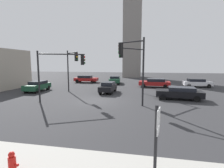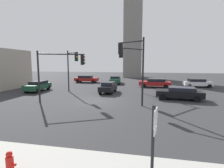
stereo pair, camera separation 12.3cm
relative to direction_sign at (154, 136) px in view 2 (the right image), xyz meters
The scene contains 15 objects.
ground_plane 12.12m from the direction_sign, 114.58° to the left, with size 107.63×107.63×0.00m, color #2D2D30.
direction_sign is the anchor object (origin of this frame).
traffic_light_0 10.72m from the direction_sign, 98.17° to the left, with size 2.49×1.44×5.99m.
traffic_light_1 15.05m from the direction_sign, 96.50° to the left, with size 2.70×3.10×5.61m.
traffic_light_2 17.64m from the direction_sign, 122.30° to the left, with size 2.28×2.08×5.44m.
traffic_light_3 13.35m from the direction_sign, 129.42° to the left, with size 4.09×2.16×4.96m.
fire_hydrant 4.77m from the direction_sign, behind, with size 0.34×0.24×0.78m.
car_0 20.98m from the direction_sign, 133.91° to the left, with size 1.87×4.25×1.39m.
car_1 24.80m from the direction_sign, 71.22° to the left, with size 4.26×1.90×1.34m.
car_2 22.19m from the direction_sign, 86.51° to the left, with size 4.91×2.37×1.37m.
car_3 26.48m from the direction_sign, 102.54° to the left, with size 2.42×4.68×1.40m.
car_4 16.60m from the direction_sign, 107.20° to the left, with size 1.72×3.95×1.39m.
car_5 28.78m from the direction_sign, 113.88° to the left, with size 4.61×2.16×1.38m.
car_6 13.74m from the direction_sign, 75.91° to the left, with size 4.80×2.40×1.31m.
skyline_tower 43.91m from the direction_sign, 95.00° to the left, with size 4.71×4.71×31.34m, color gray.
Camera 2 is at (4.68, -15.97, 3.79)m, focal length 26.77 mm.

